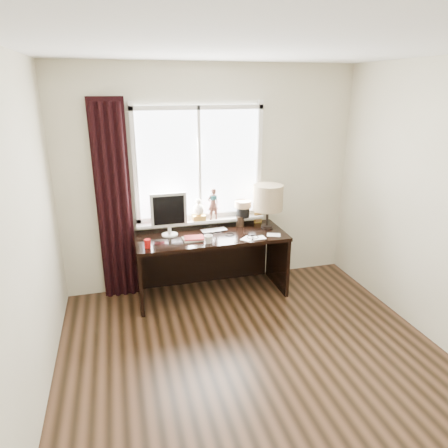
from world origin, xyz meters
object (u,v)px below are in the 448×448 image
object	(u,v)px
monitor	(169,212)
table_lamp	(268,198)
desk	(209,251)
laptop	(214,230)
mug	(208,239)
red_cup	(148,243)

from	to	relation	value
monitor	table_lamp	distance (m)	1.16
desk	table_lamp	xyz separation A→B (m)	(0.70, -0.03, 0.61)
desk	laptop	bearing A→B (deg)	0.14
monitor	laptop	bearing A→B (deg)	-0.70
mug	table_lamp	bearing A→B (deg)	21.14
mug	red_cup	size ratio (longest dim) A/B	1.08
laptop	red_cup	distance (m)	0.84
red_cup	monitor	xyz separation A→B (m)	(0.27, 0.30, 0.23)
table_lamp	desk	bearing A→B (deg)	177.20
red_cup	mug	bearing A→B (deg)	-4.23
desk	monitor	distance (m)	0.69
mug	table_lamp	xyz separation A→B (m)	(0.79, 0.30, 0.32)
laptop	table_lamp	size ratio (longest dim) A/B	0.57
red_cup	table_lamp	bearing A→B (deg)	10.23
laptop	monitor	xyz separation A→B (m)	(-0.51, 0.01, 0.27)
monitor	mug	bearing A→B (deg)	-43.33
red_cup	desk	xyz separation A→B (m)	(0.73, 0.29, -0.29)
laptop	mug	size ratio (longest dim) A/B	3.09
laptop	red_cup	world-z (taller)	red_cup
mug	monitor	xyz separation A→B (m)	(-0.37, 0.35, 0.23)
red_cup	desk	size ratio (longest dim) A/B	0.05
red_cup	desk	bearing A→B (deg)	21.89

